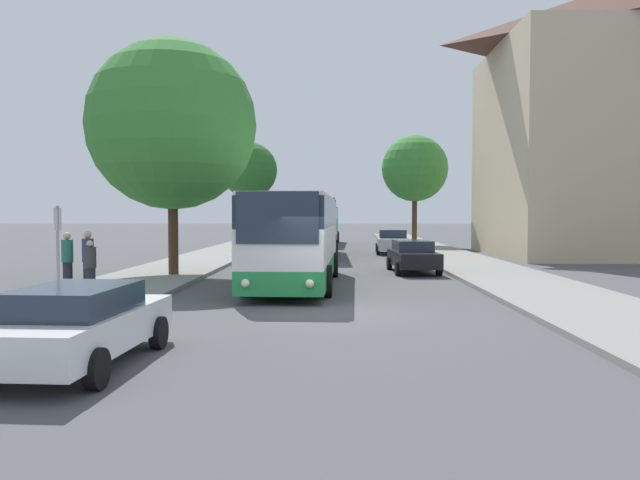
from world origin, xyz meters
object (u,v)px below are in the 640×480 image
Objects in this scene: tree_left_far at (249,171)px; tree_left_near at (172,125)px; bus_stop_sign at (58,243)px; parked_car_left_curb at (79,323)px; parked_car_right_far at (392,241)px; bus_front at (296,238)px; tree_right_near at (415,169)px; bus_rear at (321,224)px; bus_middle at (313,226)px; pedestrian_waiting_near at (90,267)px; pedestrian_waiting_far at (88,260)px; parked_car_right_near at (413,256)px; pedestrian_walking_back at (67,260)px.

tree_left_near is at bearing -91.00° from tree_left_far.
parked_car_left_curb is at bearing -63.31° from bus_stop_sign.
tree_left_near is (-10.29, -15.50, 5.32)m from parked_car_right_far.
parked_car_left_curb is (-2.91, -11.99, -0.99)m from bus_front.
bus_rear is at bearing 155.26° from tree_right_near.
bus_middle reaches higher than parked_car_right_far.
parked_car_left_curb is at bearing -143.46° from pedestrian_waiting_near.
bus_front is 1.39× the size of tree_left_far.
bus_rear is at bearing 55.89° from tree_left_far.
tree_right_near is at bearing 17.87° from tree_left_far.
bus_front is at bearing -44.74° from pedestrian_waiting_near.
bus_rear is 13.12m from parked_car_right_far.
tree_left_near is at bearing -112.71° from bus_middle.
parked_car_right_far is at bearing -11.46° from pedestrian_waiting_near.
bus_stop_sign reaches higher than parked_car_left_curb.
tree_left_far is at bearing 13.20° from pedestrian_waiting_near.
pedestrian_waiting_far reaches higher than parked_car_left_curb.
bus_front is at bearing 43.29° from bus_stop_sign.
tree_right_near is (2.54, 8.71, 5.33)m from parked_car_right_far.
tree_left_far reaches higher than parked_car_left_curb.
bus_rear is 42.45m from parked_car_left_curb.
bus_middle is at bearing -88.43° from bus_rear.
parked_car_right_near is at bearing 68.22° from parked_car_left_curb.
tree_right_near reaches higher than parked_car_left_curb.
pedestrian_walking_back is (-0.76, 0.23, -0.03)m from pedestrian_waiting_far.
parked_car_left_curb is at bearing -101.62° from bus_front.
parked_car_right_far is 23.91m from pedestrian_waiting_far.
tree_right_near is (13.78, 32.62, 4.35)m from bus_stop_sign.
tree_left_near is at bearing 6.90° from pedestrian_waiting_near.
bus_stop_sign is at bearing -96.44° from tree_left_near.
pedestrian_walking_back is 25.89m from tree_left_far.
bus_middle is at bearing 73.76° from bus_stop_sign.
bus_stop_sign reaches higher than pedestrian_waiting_near.
pedestrian_waiting_near is at bearing -108.73° from bus_middle.
pedestrian_waiting_far is (-6.73, -33.04, -0.61)m from bus_rear.
parked_car_right_near is at bearing -36.03° from pedestrian_waiting_near.
pedestrian_waiting_near is at bearing -99.22° from tree_left_near.
tree_left_far is at bearing -162.13° from tree_right_near.
parked_car_right_far is 0.62× the size of tree_left_far.
parked_car_right_far is 1.80× the size of bus_stop_sign.
pedestrian_waiting_far is (-0.38, 3.00, -0.67)m from bus_stop_sign.
bus_rear is 9.30m from tree_right_near.
pedestrian_waiting_near is 26.74m from tree_left_far.
pedestrian_waiting_far is 0.22× the size of tree_right_near.
pedestrian_waiting_far is at bearing -155.16° from bus_front.
tree_left_far is (0.35, 20.19, -0.41)m from tree_left_near.
pedestrian_walking_back is (-12.05, -7.59, 0.33)m from parked_car_right_near.
pedestrian_waiting_far is 0.25× the size of tree_left_far.
pedestrian_waiting_near reaches higher than parked_car_right_far.
bus_front is at bearing -27.73° from tree_left_near.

